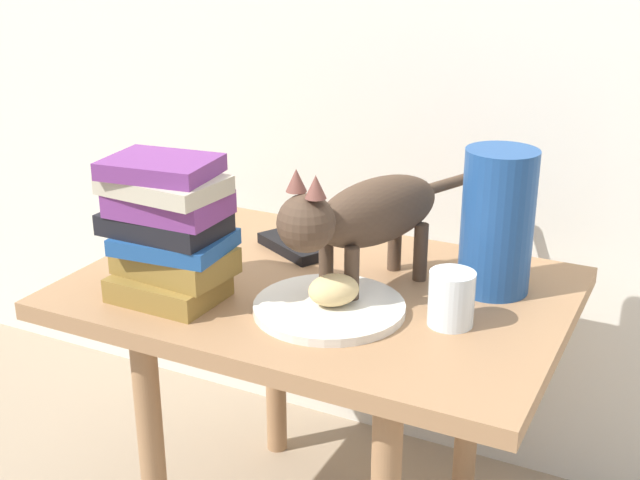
% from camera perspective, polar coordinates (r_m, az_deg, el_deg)
% --- Properties ---
extents(side_table, '(0.81, 0.57, 0.52)m').
position_cam_1_polar(side_table, '(1.43, 0.00, -5.67)').
color(side_table, '#9E724C').
rests_on(side_table, ground).
extents(plate, '(0.24, 0.24, 0.01)m').
position_cam_1_polar(plate, '(1.30, 0.64, -4.65)').
color(plate, silver).
rests_on(plate, side_table).
extents(bread_roll, '(0.10, 0.10, 0.05)m').
position_cam_1_polar(bread_roll, '(1.29, 0.94, -3.44)').
color(bread_roll, '#E0BC7A').
rests_on(bread_roll, plate).
extents(cat, '(0.22, 0.45, 0.23)m').
position_cam_1_polar(cat, '(1.33, 3.05, 1.71)').
color(cat, '#4C3828').
rests_on(cat, side_table).
extents(book_stack, '(0.20, 0.15, 0.23)m').
position_cam_1_polar(book_stack, '(1.34, -10.32, 0.72)').
color(book_stack, olive).
rests_on(book_stack, side_table).
extents(green_vase, '(0.12, 0.12, 0.24)m').
position_cam_1_polar(green_vase, '(1.37, 12.04, 1.24)').
color(green_vase, navy).
rests_on(green_vase, side_table).
extents(candle_jar, '(0.07, 0.07, 0.08)m').
position_cam_1_polar(candle_jar, '(1.27, 8.96, -4.17)').
color(candle_jar, silver).
rests_on(candle_jar, side_table).
extents(tv_remote, '(0.15, 0.11, 0.02)m').
position_cam_1_polar(tv_remote, '(1.53, -2.14, -0.49)').
color(tv_remote, black).
rests_on(tv_remote, side_table).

